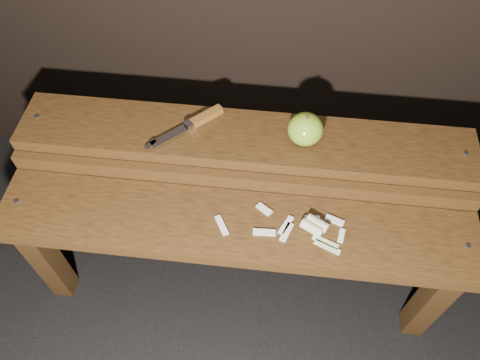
# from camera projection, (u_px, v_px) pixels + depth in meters

# --- Properties ---
(ground) EXTENTS (60.00, 60.00, 0.00)m
(ground) POSITION_uv_depth(u_px,v_px,m) (238.00, 275.00, 1.52)
(ground) COLOR black
(bench_front_tier) EXTENTS (1.20, 0.20, 0.42)m
(bench_front_tier) POSITION_uv_depth(u_px,v_px,m) (235.00, 240.00, 1.20)
(bench_front_tier) COLOR black
(bench_front_tier) RESTS_ON ground
(bench_rear_tier) EXTENTS (1.20, 0.21, 0.50)m
(bench_rear_tier) POSITION_uv_depth(u_px,v_px,m) (244.00, 157.00, 1.28)
(bench_rear_tier) COLOR black
(bench_rear_tier) RESTS_ON ground
(apple) EXTENTS (0.09, 0.09, 0.09)m
(apple) POSITION_uv_depth(u_px,v_px,m) (305.00, 129.00, 1.17)
(apple) COLOR olive
(apple) RESTS_ON bench_rear_tier
(knife) EXTENTS (0.18, 0.17, 0.02)m
(knife) POSITION_uv_depth(u_px,v_px,m) (197.00, 121.00, 1.23)
(knife) COLOR brown
(knife) RESTS_ON bench_rear_tier
(apple_scraps) EXTENTS (0.32, 0.13, 0.03)m
(apple_scraps) POSITION_uv_depth(u_px,v_px,m) (306.00, 226.00, 1.13)
(apple_scraps) COLOR beige
(apple_scraps) RESTS_ON bench_front_tier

